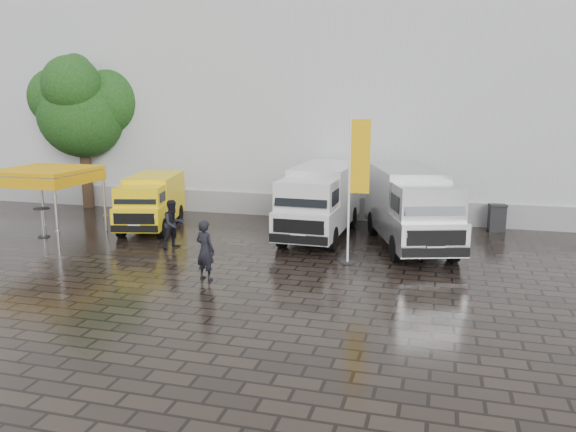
{
  "coord_description": "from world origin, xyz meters",
  "views": [
    {
      "loc": [
        3.77,
        -16.04,
        5.09
      ],
      "look_at": [
        -1.27,
        2.2,
        1.23
      ],
      "focal_mm": 35.0,
      "sensor_mm": 36.0,
      "label": 1
    }
  ],
  "objects_px": {
    "person_tent": "(173,224)",
    "person_front": "(205,250)",
    "van_yellow": "(151,203)",
    "canopy_tent": "(45,173)",
    "cocktail_table": "(43,223)",
    "van_white": "(320,202)",
    "van_silver": "(410,209)",
    "flagpole": "(355,182)",
    "wheelie_bin": "(497,218)"
  },
  "relations": [
    {
      "from": "flagpole",
      "to": "van_silver",
      "type": "bearing_deg",
      "value": 59.9
    },
    {
      "from": "van_yellow",
      "to": "van_silver",
      "type": "height_order",
      "value": "van_silver"
    },
    {
      "from": "van_yellow",
      "to": "van_white",
      "type": "bearing_deg",
      "value": -8.94
    },
    {
      "from": "van_white",
      "to": "flagpole",
      "type": "relative_size",
      "value": 1.29
    },
    {
      "from": "van_yellow",
      "to": "canopy_tent",
      "type": "bearing_deg",
      "value": -157.58
    },
    {
      "from": "van_white",
      "to": "person_tent",
      "type": "bearing_deg",
      "value": -145.34
    },
    {
      "from": "van_silver",
      "to": "wheelie_bin",
      "type": "distance_m",
      "value": 4.77
    },
    {
      "from": "van_silver",
      "to": "wheelie_bin",
      "type": "height_order",
      "value": "van_silver"
    },
    {
      "from": "van_silver",
      "to": "person_front",
      "type": "relative_size",
      "value": 3.58
    },
    {
      "from": "flagpole",
      "to": "person_front",
      "type": "xyz_separation_m",
      "value": [
        -3.88,
        -2.81,
        -1.76
      ]
    },
    {
      "from": "person_front",
      "to": "person_tent",
      "type": "height_order",
      "value": "person_front"
    },
    {
      "from": "cocktail_table",
      "to": "wheelie_bin",
      "type": "height_order",
      "value": "cocktail_table"
    },
    {
      "from": "person_front",
      "to": "person_tent",
      "type": "bearing_deg",
      "value": -31.03
    },
    {
      "from": "van_yellow",
      "to": "cocktail_table",
      "type": "height_order",
      "value": "van_yellow"
    },
    {
      "from": "van_silver",
      "to": "cocktail_table",
      "type": "relative_size",
      "value": 5.63
    },
    {
      "from": "van_white",
      "to": "person_front",
      "type": "xyz_separation_m",
      "value": [
        -2.06,
        -6.13,
        -0.45
      ]
    },
    {
      "from": "person_tent",
      "to": "van_silver",
      "type": "bearing_deg",
      "value": -43.48
    },
    {
      "from": "van_silver",
      "to": "cocktail_table",
      "type": "height_order",
      "value": "van_silver"
    },
    {
      "from": "canopy_tent",
      "to": "cocktail_table",
      "type": "bearing_deg",
      "value": -150.76
    },
    {
      "from": "van_silver",
      "to": "wheelie_bin",
      "type": "relative_size",
      "value": 5.8
    },
    {
      "from": "person_tent",
      "to": "person_front",
      "type": "bearing_deg",
      "value": -110.75
    },
    {
      "from": "wheelie_bin",
      "to": "person_tent",
      "type": "xyz_separation_m",
      "value": [
        -11.26,
        -5.87,
        0.32
      ]
    },
    {
      "from": "van_silver",
      "to": "van_white",
      "type": "bearing_deg",
      "value": 152.34
    },
    {
      "from": "wheelie_bin",
      "to": "person_tent",
      "type": "height_order",
      "value": "person_tent"
    },
    {
      "from": "van_yellow",
      "to": "van_white",
      "type": "distance_m",
      "value": 6.9
    },
    {
      "from": "van_yellow",
      "to": "van_silver",
      "type": "distance_m",
      "value": 10.27
    },
    {
      "from": "van_silver",
      "to": "person_tent",
      "type": "xyz_separation_m",
      "value": [
        -8.02,
        -2.47,
        -0.51
      ]
    },
    {
      "from": "flagpole",
      "to": "cocktail_table",
      "type": "xyz_separation_m",
      "value": [
        -12.0,
        0.4,
        -2.08
      ]
    },
    {
      "from": "van_yellow",
      "to": "van_silver",
      "type": "xyz_separation_m",
      "value": [
        10.27,
        -0.05,
        0.31
      ]
    },
    {
      "from": "van_white",
      "to": "person_tent",
      "type": "distance_m",
      "value": 5.57
    },
    {
      "from": "van_silver",
      "to": "person_tent",
      "type": "distance_m",
      "value": 8.4
    },
    {
      "from": "van_silver",
      "to": "flagpole",
      "type": "distance_m",
      "value": 3.4
    },
    {
      "from": "van_silver",
      "to": "wheelie_bin",
      "type": "xyz_separation_m",
      "value": [
        3.24,
        3.4,
        -0.83
      ]
    },
    {
      "from": "van_white",
      "to": "flagpole",
      "type": "xyz_separation_m",
      "value": [
        1.82,
        -3.32,
        1.31
      ]
    },
    {
      "from": "canopy_tent",
      "to": "person_tent",
      "type": "bearing_deg",
      "value": -2.74
    },
    {
      "from": "canopy_tent",
      "to": "cocktail_table",
      "type": "xyz_separation_m",
      "value": [
        -0.2,
        -0.11,
        -1.9
      ]
    },
    {
      "from": "van_yellow",
      "to": "person_front",
      "type": "height_order",
      "value": "van_yellow"
    },
    {
      "from": "van_silver",
      "to": "canopy_tent",
      "type": "distance_m",
      "value": 13.61
    },
    {
      "from": "van_yellow",
      "to": "van_white",
      "type": "relative_size",
      "value": 0.75
    },
    {
      "from": "flagpole",
      "to": "wheelie_bin",
      "type": "relative_size",
      "value": 4.37
    },
    {
      "from": "flagpole",
      "to": "wheelie_bin",
      "type": "height_order",
      "value": "flagpole"
    },
    {
      "from": "canopy_tent",
      "to": "cocktail_table",
      "type": "distance_m",
      "value": 1.92
    },
    {
      "from": "van_yellow",
      "to": "canopy_tent",
      "type": "xyz_separation_m",
      "value": [
        -3.12,
        -2.26,
        1.4
      ]
    },
    {
      "from": "van_yellow",
      "to": "wheelie_bin",
      "type": "distance_m",
      "value": 13.93
    },
    {
      "from": "van_silver",
      "to": "canopy_tent",
      "type": "xyz_separation_m",
      "value": [
        -13.39,
        -2.21,
        1.1
      ]
    },
    {
      "from": "van_white",
      "to": "person_front",
      "type": "bearing_deg",
      "value": -107.5
    },
    {
      "from": "person_tent",
      "to": "canopy_tent",
      "type": "bearing_deg",
      "value": 116.65
    },
    {
      "from": "flagpole",
      "to": "person_tent",
      "type": "xyz_separation_m",
      "value": [
        -6.44,
        0.25,
        -1.78
      ]
    },
    {
      "from": "van_white",
      "to": "wheelie_bin",
      "type": "xyz_separation_m",
      "value": [
        6.64,
        2.8,
        -0.79
      ]
    },
    {
      "from": "van_white",
      "to": "person_front",
      "type": "height_order",
      "value": "van_white"
    }
  ]
}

